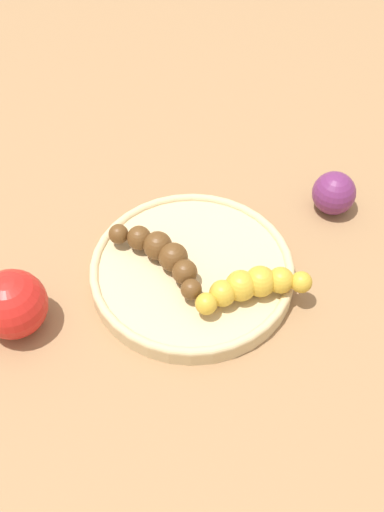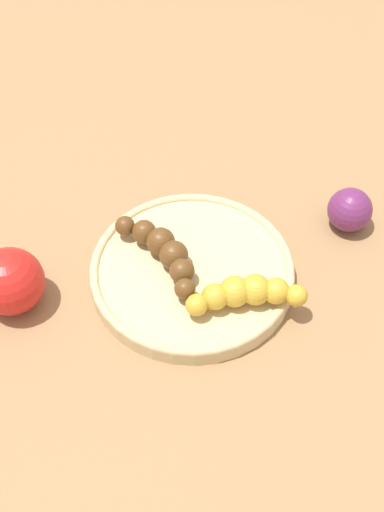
{
  "view_description": "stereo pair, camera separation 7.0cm",
  "coord_description": "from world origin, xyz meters",
  "px_view_note": "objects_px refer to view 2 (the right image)",
  "views": [
    {
      "loc": [
        -0.32,
        0.31,
        0.58
      ],
      "look_at": [
        0.0,
        0.0,
        0.04
      ],
      "focal_mm": 46.01,
      "sensor_mm": 36.0,
      "label": 1
    },
    {
      "loc": [
        -0.36,
        0.26,
        0.58
      ],
      "look_at": [
        0.0,
        0.0,
        0.04
      ],
      "focal_mm": 46.01,
      "sensor_mm": 36.0,
      "label": 2
    }
  ],
  "objects_px": {
    "fruit_bowl": "(192,271)",
    "banana_overripe": "(163,250)",
    "apple_red": "(10,281)",
    "banana_spotted": "(245,293)",
    "plum_purple": "(350,210)"
  },
  "relations": [
    {
      "from": "banana_spotted",
      "to": "apple_red",
      "type": "relative_size",
      "value": 1.57
    },
    {
      "from": "banana_overripe",
      "to": "fruit_bowl",
      "type": "bearing_deg",
      "value": -55.59
    },
    {
      "from": "fruit_bowl",
      "to": "banana_spotted",
      "type": "bearing_deg",
      "value": -166.45
    },
    {
      "from": "banana_overripe",
      "to": "apple_red",
      "type": "height_order",
      "value": "apple_red"
    },
    {
      "from": "banana_spotted",
      "to": "apple_red",
      "type": "distance_m",
      "value": 0.24
    },
    {
      "from": "fruit_bowl",
      "to": "apple_red",
      "type": "height_order",
      "value": "apple_red"
    },
    {
      "from": "fruit_bowl",
      "to": "banana_overripe",
      "type": "xyz_separation_m",
      "value": [
        0.03,
        0.02,
        0.02
      ]
    },
    {
      "from": "banana_spotted",
      "to": "banana_overripe",
      "type": "bearing_deg",
      "value": 49.49
    },
    {
      "from": "banana_overripe",
      "to": "banana_spotted",
      "type": "distance_m",
      "value": 0.1
    },
    {
      "from": "banana_overripe",
      "to": "banana_spotted",
      "type": "relative_size",
      "value": 1.18
    },
    {
      "from": "fruit_bowl",
      "to": "apple_red",
      "type": "xyz_separation_m",
      "value": [
        0.08,
        0.17,
        0.02
      ]
    },
    {
      "from": "plum_purple",
      "to": "fruit_bowl",
      "type": "bearing_deg",
      "value": 78.07
    },
    {
      "from": "fruit_bowl",
      "to": "plum_purple",
      "type": "bearing_deg",
      "value": -101.93
    },
    {
      "from": "banana_overripe",
      "to": "apple_red",
      "type": "relative_size",
      "value": 1.85
    },
    {
      "from": "banana_overripe",
      "to": "apple_red",
      "type": "distance_m",
      "value": 0.16
    }
  ]
}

